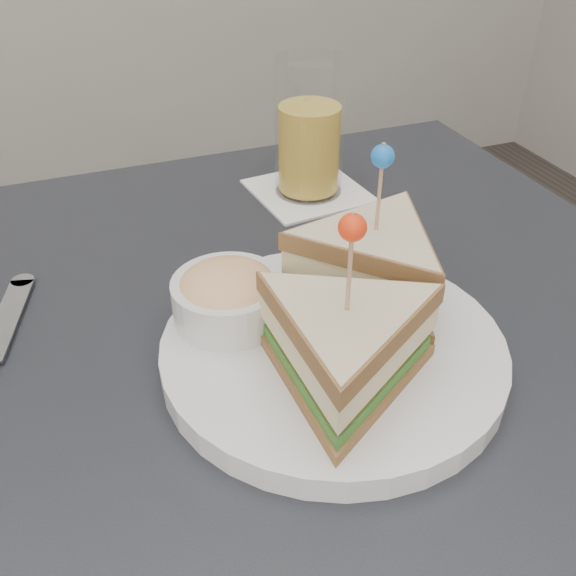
# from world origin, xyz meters

# --- Properties ---
(table) EXTENTS (0.80, 0.80, 0.75)m
(table) POSITION_xyz_m (0.00, 0.00, 0.67)
(table) COLOR black
(table) RESTS_ON ground
(plate_meal) EXTENTS (0.31, 0.29, 0.16)m
(plate_meal) POSITION_xyz_m (0.04, -0.03, 0.79)
(plate_meal) COLOR silver
(plate_meal) RESTS_ON table
(drink_set) EXTENTS (0.13, 0.13, 0.16)m
(drink_set) POSITION_xyz_m (0.13, 0.25, 0.82)
(drink_set) COLOR white
(drink_set) RESTS_ON table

